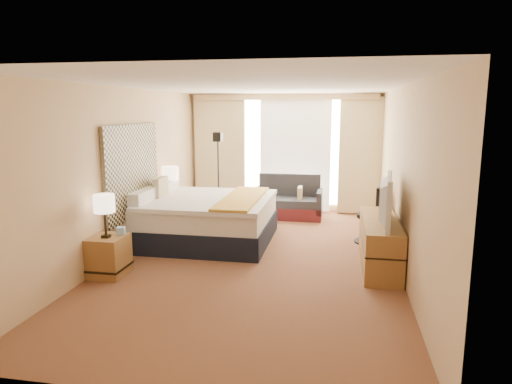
% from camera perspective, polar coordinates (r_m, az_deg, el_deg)
% --- Properties ---
extents(floor, '(4.20, 7.00, 0.02)m').
position_cam_1_polar(floor, '(7.09, 0.00, -8.32)').
color(floor, '#521A17').
rests_on(floor, ground).
extents(ceiling, '(4.20, 7.00, 0.02)m').
position_cam_1_polar(ceiling, '(6.72, 0.00, 13.17)').
color(ceiling, white).
rests_on(ceiling, wall_back).
extents(wall_back, '(4.20, 0.02, 2.60)m').
position_cam_1_polar(wall_back, '(10.22, 3.55, 4.90)').
color(wall_back, tan).
rests_on(wall_back, ground).
extents(wall_front, '(4.20, 0.02, 2.60)m').
position_cam_1_polar(wall_front, '(3.47, -10.52, -6.06)').
color(wall_front, tan).
rests_on(wall_front, ground).
extents(wall_left, '(0.02, 7.00, 2.60)m').
position_cam_1_polar(wall_left, '(7.45, -16.11, 2.47)').
color(wall_left, tan).
rests_on(wall_left, ground).
extents(wall_right, '(0.02, 7.00, 2.60)m').
position_cam_1_polar(wall_right, '(6.73, 17.87, 1.58)').
color(wall_right, tan).
rests_on(wall_right, ground).
extents(headboard, '(0.06, 1.85, 1.50)m').
position_cam_1_polar(headboard, '(7.61, -15.16, 2.53)').
color(headboard, black).
rests_on(headboard, wall_left).
extents(nightstand_left, '(0.45, 0.52, 0.55)m').
position_cam_1_polar(nightstand_left, '(6.66, -17.90, -7.60)').
color(nightstand_left, olive).
rests_on(nightstand_left, floor).
extents(nightstand_right, '(0.45, 0.52, 0.55)m').
position_cam_1_polar(nightstand_right, '(8.85, -10.28, -2.83)').
color(nightstand_right, olive).
rests_on(nightstand_right, floor).
extents(media_dresser, '(0.50, 1.80, 0.70)m').
position_cam_1_polar(media_dresser, '(6.91, 15.20, -6.15)').
color(media_dresser, olive).
rests_on(media_dresser, floor).
extents(window, '(2.30, 0.02, 2.30)m').
position_cam_1_polar(window, '(10.16, 4.94, 4.96)').
color(window, white).
rests_on(window, wall_back).
extents(curtains, '(4.12, 0.19, 2.56)m').
position_cam_1_polar(curtains, '(10.10, 3.46, 5.45)').
color(curtains, beige).
rests_on(curtains, floor).
extents(bed, '(2.26, 2.06, 1.10)m').
position_cam_1_polar(bed, '(7.97, -6.50, -3.27)').
color(bed, black).
rests_on(bed, floor).
extents(loveseat, '(1.43, 0.76, 0.89)m').
position_cam_1_polar(loveseat, '(9.71, 4.07, -1.41)').
color(loveseat, '#53171B').
rests_on(loveseat, floor).
extents(floor_lamp, '(0.23, 0.23, 1.80)m').
position_cam_1_polar(floor_lamp, '(9.35, -4.76, 4.22)').
color(floor_lamp, black).
rests_on(floor_lamp, floor).
extents(desk_chair, '(0.49, 0.49, 0.99)m').
position_cam_1_polar(desk_chair, '(8.02, 14.34, -3.17)').
color(desk_chair, black).
rests_on(desk_chair, floor).
extents(lamp_left, '(0.28, 0.28, 0.59)m').
position_cam_1_polar(lamp_left, '(6.43, -18.45, -1.48)').
color(lamp_left, black).
rests_on(lamp_left, nightstand_left).
extents(lamp_right, '(0.31, 0.31, 0.65)m').
position_cam_1_polar(lamp_right, '(8.78, -10.65, 2.21)').
color(lamp_right, black).
rests_on(lamp_right, nightstand_right).
extents(tissue_box, '(0.14, 0.14, 0.10)m').
position_cam_1_polar(tissue_box, '(6.63, -16.56, -4.66)').
color(tissue_box, '#7EA4C2').
rests_on(tissue_box, nightstand_left).
extents(telephone, '(0.21, 0.17, 0.07)m').
position_cam_1_polar(telephone, '(8.81, -9.97, -0.81)').
color(telephone, black).
rests_on(telephone, nightstand_right).
extents(television, '(0.26, 1.18, 0.67)m').
position_cam_1_polar(television, '(6.51, 15.21, -0.92)').
color(television, black).
rests_on(television, media_dresser).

